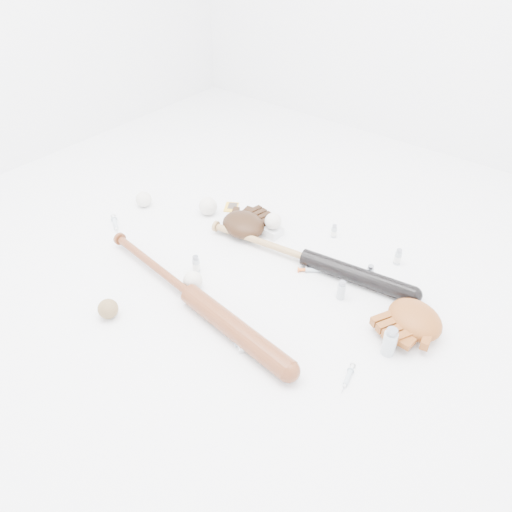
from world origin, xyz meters
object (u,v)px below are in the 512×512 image
Objects in this scene: bat_wood at (191,295)px; glove_dark at (243,224)px; bat_dark at (305,257)px; pedestal at (273,232)px.

glove_dark is at bearing 113.52° from bat_wood.
bat_dark is at bearing 8.43° from glove_dark.
glove_dark is 0.13m from pedestal.
glove_dark is (-0.33, 0.02, 0.01)m from bat_dark.
bat_wood reaches higher than pedestal.
pedestal is at bearing 40.10° from glove_dark.
glove_dark is at bearing 169.50° from bat_dark.
bat_wood is at bearing -62.91° from glove_dark.
bat_wood is 0.47m from glove_dark.
pedestal is (0.11, 0.06, -0.02)m from glove_dark.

